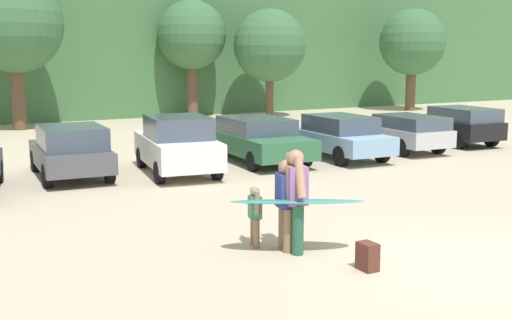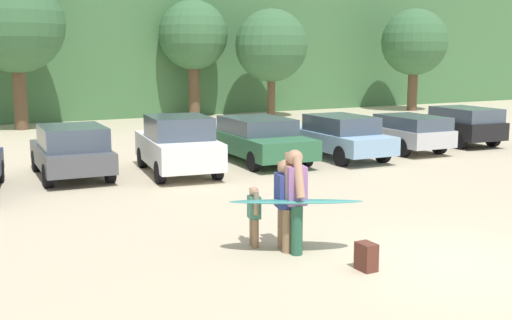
% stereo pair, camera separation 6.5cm
% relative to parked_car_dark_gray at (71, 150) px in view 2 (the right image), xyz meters
% --- Properties ---
extents(ground_plane, '(120.00, 120.00, 0.00)m').
position_rel_parked_car_dark_gray_xyz_m(ground_plane, '(3.83, -10.44, -0.77)').
color(ground_plane, '#C1B293').
extents(hillside_ridge, '(108.00, 12.00, 8.36)m').
position_rel_parked_car_dark_gray_xyz_m(hillside_ridge, '(3.83, 21.22, 3.41)').
color(hillside_ridge, '#427042').
rests_on(hillside_ridge, ground_plane).
extents(tree_ridge_back, '(4.32, 4.32, 6.88)m').
position_rel_parked_car_dark_gray_xyz_m(tree_ridge_back, '(0.55, 12.71, 3.90)').
color(tree_ridge_back, brown).
rests_on(tree_ridge_back, ground_plane).
extents(tree_center, '(3.69, 3.69, 6.26)m').
position_rel_parked_car_dark_gray_xyz_m(tree_center, '(9.69, 14.13, 3.59)').
color(tree_center, brown).
rests_on(tree_center, ground_plane).
extents(tree_far_left, '(3.90, 3.90, 5.82)m').
position_rel_parked_car_dark_gray_xyz_m(tree_far_left, '(13.45, 12.31, 3.08)').
color(tree_far_left, brown).
rests_on(tree_far_left, ground_plane).
extents(tree_far_right, '(3.97, 3.97, 6.10)m').
position_rel_parked_car_dark_gray_xyz_m(tree_far_right, '(23.10, 11.85, 3.31)').
color(tree_far_right, brown).
rests_on(tree_far_right, ground_plane).
extents(parked_car_dark_gray, '(2.01, 4.02, 1.48)m').
position_rel_parked_car_dark_gray_xyz_m(parked_car_dark_gray, '(0.00, 0.00, 0.00)').
color(parked_car_dark_gray, '#4C4F54').
rests_on(parked_car_dark_gray, ground_plane).
extents(parked_car_white, '(2.32, 4.20, 1.68)m').
position_rel_parked_car_dark_gray_xyz_m(parked_car_white, '(2.83, -0.84, 0.07)').
color(parked_car_white, white).
rests_on(parked_car_white, ground_plane).
extents(parked_car_forest_green, '(2.25, 4.85, 1.40)m').
position_rel_parked_car_dark_gray_xyz_m(parked_car_forest_green, '(5.88, -0.05, -0.03)').
color(parked_car_forest_green, '#2D6642').
rests_on(parked_car_forest_green, ground_plane).
extents(parked_car_sky_blue, '(1.92, 4.51, 1.42)m').
position_rel_parked_car_dark_gray_xyz_m(parked_car_sky_blue, '(8.52, -0.76, -0.02)').
color(parked_car_sky_blue, '#84ADD1').
rests_on(parked_car_sky_blue, ground_plane).
extents(parked_car_silver, '(1.97, 4.75, 1.31)m').
position_rel_parked_car_dark_gray_xyz_m(parked_car_silver, '(11.41, -0.39, -0.06)').
color(parked_car_silver, silver).
rests_on(parked_car_silver, ground_plane).
extents(parked_car_black, '(2.07, 4.18, 1.44)m').
position_rel_parked_car_dark_gray_xyz_m(parked_car_black, '(14.44, -0.19, -0.00)').
color(parked_car_black, black).
rests_on(parked_car_black, ground_plane).
extents(person_adult, '(0.43, 0.87, 1.81)m').
position_rel_parked_car_dark_gray_xyz_m(person_adult, '(1.87, -8.72, 0.25)').
color(person_adult, '#26593F').
rests_on(person_adult, ground_plane).
extents(person_child, '(0.26, 0.42, 1.09)m').
position_rel_parked_car_dark_gray_xyz_m(person_child, '(1.42, -8.10, -0.16)').
color(person_child, '#8C6B4C').
rests_on(person_child, ground_plane).
extents(person_companion, '(0.38, 0.63, 1.62)m').
position_rel_parked_car_dark_gray_xyz_m(person_companion, '(1.79, -8.55, 0.14)').
color(person_companion, '#8C6B4C').
rests_on(person_companion, ground_plane).
extents(surfboard_teal, '(2.36, 1.65, 0.16)m').
position_rel_parked_car_dark_gray_xyz_m(surfboard_teal, '(1.86, -8.79, 0.14)').
color(surfboard_teal, teal).
extents(backpack_dropped, '(0.24, 0.34, 0.45)m').
position_rel_parked_car_dark_gray_xyz_m(backpack_dropped, '(2.38, -10.08, -0.55)').
color(backpack_dropped, '#592D23').
rests_on(backpack_dropped, ground_plane).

